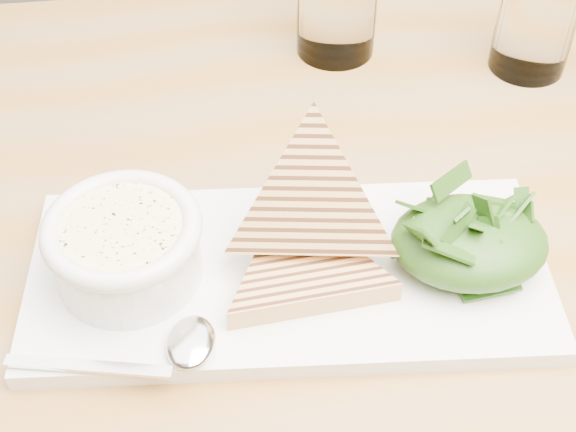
{
  "coord_description": "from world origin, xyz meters",
  "views": [
    {
      "loc": [
        -0.35,
        -0.2,
        1.2
      ],
      "look_at": [
        -0.33,
        0.2,
        0.77
      ],
      "focal_mm": 50.0,
      "sensor_mm": 36.0,
      "label": 1
    }
  ],
  "objects_px": {
    "table_top": "(414,241)",
    "glass_far": "(538,16)",
    "platter": "(289,274)",
    "soup_bowl": "(127,254)"
  },
  "relations": [
    {
      "from": "table_top",
      "to": "soup_bowl",
      "type": "bearing_deg",
      "value": -166.31
    },
    {
      "from": "platter",
      "to": "glass_far",
      "type": "relative_size",
      "value": 3.39
    },
    {
      "from": "table_top",
      "to": "glass_far",
      "type": "relative_size",
      "value": 10.16
    },
    {
      "from": "table_top",
      "to": "glass_far",
      "type": "height_order",
      "value": "glass_far"
    },
    {
      "from": "soup_bowl",
      "to": "platter",
      "type": "bearing_deg",
      "value": 0.23
    },
    {
      "from": "platter",
      "to": "soup_bowl",
      "type": "relative_size",
      "value": 3.65
    },
    {
      "from": "platter",
      "to": "soup_bowl",
      "type": "xyz_separation_m",
      "value": [
        -0.12,
        -0.0,
        0.03
      ]
    },
    {
      "from": "table_top",
      "to": "glass_far",
      "type": "xyz_separation_m",
      "value": [
        0.14,
        0.21,
        0.08
      ]
    },
    {
      "from": "soup_bowl",
      "to": "glass_far",
      "type": "distance_m",
      "value": 0.46
    },
    {
      "from": "platter",
      "to": "glass_far",
      "type": "distance_m",
      "value": 0.37
    }
  ]
}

